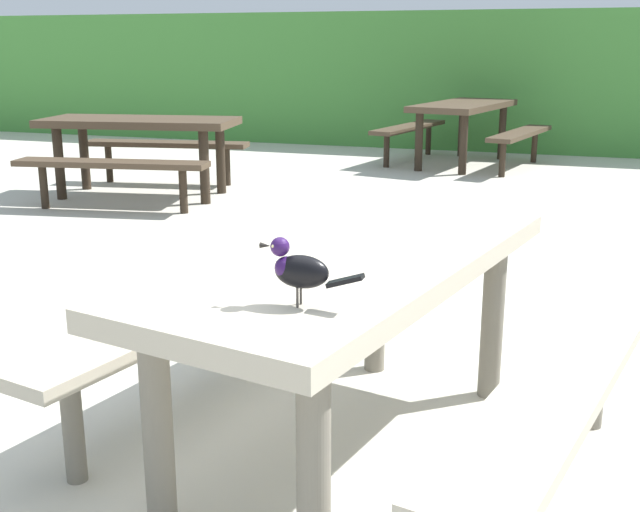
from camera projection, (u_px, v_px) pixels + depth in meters
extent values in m
plane|color=beige|center=(368.00, 500.00, 2.52)|extent=(60.00, 60.00, 0.00)
cube|color=#428438|center=(551.00, 80.00, 11.12)|extent=(28.00, 2.18, 1.85)
cube|color=#B2A893|center=(354.00, 263.00, 2.64)|extent=(1.11, 1.92, 0.07)
cylinder|color=slate|center=(158.00, 428.00, 2.28)|extent=(0.09, 0.09, 0.67)
cylinder|color=slate|center=(314.00, 478.00, 2.02)|extent=(0.09, 0.09, 0.67)
cylinder|color=slate|center=(376.00, 298.00, 3.45)|extent=(0.09, 0.09, 0.67)
cylinder|color=slate|center=(493.00, 319.00, 3.18)|extent=(0.09, 0.09, 0.67)
cube|color=#B2A893|center=(195.00, 309.00, 3.06)|extent=(0.63, 1.73, 0.05)
cylinder|color=slate|center=(73.00, 427.00, 2.58)|extent=(0.07, 0.07, 0.39)
cylinder|color=slate|center=(286.00, 315.00, 3.65)|extent=(0.07, 0.07, 0.39)
cube|color=#B2A893|center=(557.00, 387.00, 2.37)|extent=(0.63, 1.73, 0.05)
cylinder|color=slate|center=(596.00, 379.00, 2.96)|extent=(0.07, 0.07, 0.39)
ellipsoid|color=black|center=(302.00, 272.00, 2.07)|extent=(0.15, 0.07, 0.09)
ellipsoid|color=#2D144C|center=(287.00, 268.00, 2.08)|extent=(0.07, 0.06, 0.06)
sphere|color=#2D144C|center=(280.00, 247.00, 2.07)|extent=(0.05, 0.05, 0.05)
sphere|color=#EAE08C|center=(273.00, 246.00, 2.05)|extent=(0.01, 0.01, 0.01)
sphere|color=#EAE08C|center=(278.00, 243.00, 2.09)|extent=(0.01, 0.01, 0.01)
cone|color=black|center=(266.00, 246.00, 2.08)|extent=(0.03, 0.02, 0.02)
cube|color=black|center=(345.00, 281.00, 2.03)|extent=(0.10, 0.04, 0.04)
cylinder|color=#47423D|center=(297.00, 298.00, 2.07)|extent=(0.01, 0.01, 0.05)
cylinder|color=#47423D|center=(301.00, 294.00, 2.10)|extent=(0.01, 0.01, 0.05)
cube|color=#473828|center=(139.00, 122.00, 7.36)|extent=(1.90, 1.06, 0.07)
cylinder|color=#2E241A|center=(204.00, 167.00, 7.10)|extent=(0.09, 0.09, 0.67)
cylinder|color=#2E241A|center=(221.00, 159.00, 7.61)|extent=(0.09, 0.09, 0.67)
cylinder|color=#2E241A|center=(59.00, 164.00, 7.31)|extent=(0.09, 0.09, 0.67)
cylinder|color=#2E241A|center=(84.00, 156.00, 7.82)|extent=(0.09, 0.09, 0.67)
cube|color=#473828|center=(111.00, 164.00, 6.77)|extent=(1.73, 0.57, 0.05)
cylinder|color=#2E241A|center=(183.00, 191.00, 6.73)|extent=(0.07, 0.07, 0.39)
cylinder|color=#2E241A|center=(44.00, 187.00, 6.93)|extent=(0.07, 0.07, 0.39)
cube|color=#473828|center=(166.00, 144.00, 8.11)|extent=(1.73, 0.57, 0.05)
cylinder|color=#2E241A|center=(227.00, 166.00, 8.07)|extent=(0.07, 0.07, 0.39)
cylinder|color=#2E241A|center=(109.00, 164.00, 8.26)|extent=(0.07, 0.07, 0.39)
cube|color=#473828|center=(464.00, 106.00, 9.31)|extent=(1.09, 1.91, 0.07)
cylinder|color=#2E241A|center=(502.00, 133.00, 9.87)|extent=(0.09, 0.09, 0.67)
cylinder|color=#2E241A|center=(462.00, 130.00, 10.12)|extent=(0.09, 0.09, 0.67)
cylinder|color=#2E241A|center=(463.00, 145.00, 8.69)|extent=(0.09, 0.09, 0.67)
cylinder|color=#2E241A|center=(419.00, 142.00, 8.95)|extent=(0.09, 0.09, 0.67)
cube|color=#473828|center=(521.00, 133.00, 9.05)|extent=(0.61, 1.73, 0.05)
cylinder|color=#2E241A|center=(534.00, 146.00, 9.64)|extent=(0.07, 0.07, 0.39)
cylinder|color=#2E241A|center=(502.00, 159.00, 8.57)|extent=(0.07, 0.07, 0.39)
cube|color=#473828|center=(409.00, 127.00, 9.73)|extent=(0.61, 1.73, 0.05)
cylinder|color=#2E241A|center=(428.00, 140.00, 10.32)|extent=(0.07, 0.07, 0.39)
cylinder|color=#2E241A|center=(387.00, 151.00, 9.25)|extent=(0.07, 0.07, 0.39)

